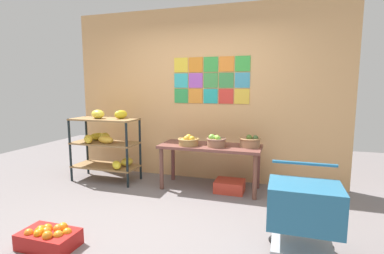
{
  "coord_description": "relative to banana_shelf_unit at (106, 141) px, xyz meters",
  "views": [
    {
      "loc": [
        1.25,
        -2.7,
        1.5
      ],
      "look_at": [
        0.11,
        0.91,
        0.97
      ],
      "focal_mm": 27.15,
      "sensor_mm": 36.0,
      "label": 1
    }
  ],
  "objects": [
    {
      "name": "fruit_basket_back_left",
      "position": [
        1.77,
        0.06,
        0.09
      ],
      "size": [
        0.28,
        0.28,
        0.18
      ],
      "color": "#8E6349",
      "rests_on": "display_table"
    },
    {
      "name": "back_wall_with_art",
      "position": [
        1.42,
        0.6,
        0.73
      ],
      "size": [
        4.42,
        0.07,
        2.73
      ],
      "color": "tan",
      "rests_on": "ground"
    },
    {
      "name": "fruit_basket_back_right",
      "position": [
        2.24,
        0.19,
        0.09
      ],
      "size": [
        0.3,
        0.3,
        0.17
      ],
      "color": "#9D704E",
      "rests_on": "display_table"
    },
    {
      "name": "display_table",
      "position": [
        1.67,
        0.13,
        -0.08
      ],
      "size": [
        1.47,
        0.58,
        0.65
      ],
      "color": "brown",
      "rests_on": "ground"
    },
    {
      "name": "banana_shelf_unit",
      "position": [
        0.0,
        0.0,
        0.0
      ],
      "size": [
        1.05,
        0.58,
        1.14
      ],
      "color": "black",
      "rests_on": "ground"
    },
    {
      "name": "produce_crate_under_table",
      "position": [
        1.98,
        0.09,
        -0.56
      ],
      "size": [
        0.41,
        0.34,
        0.16
      ],
      "primitive_type": "cube",
      "color": "red",
      "rests_on": "ground"
    },
    {
      "name": "orange_crate_foreground",
      "position": [
        0.62,
        -1.88,
        -0.55
      ],
      "size": [
        0.53,
        0.32,
        0.22
      ],
      "color": "#AA1916",
      "rests_on": "ground"
    },
    {
      "name": "ground",
      "position": [
        1.41,
        -1.21,
        -0.64
      ],
      "size": [
        9.56,
        9.56,
        0.0
      ],
      "primitive_type": "plane",
      "color": "slate"
    },
    {
      "name": "shopping_cart",
      "position": [
        2.87,
        -1.34,
        -0.18
      ],
      "size": [
        0.6,
        0.48,
        0.81
      ],
      "rotation": [
        0.0,
        0.0,
        0.04
      ],
      "color": "black",
      "rests_on": "ground"
    },
    {
      "name": "fruit_basket_left",
      "position": [
        1.37,
        0.03,
        0.08
      ],
      "size": [
        0.31,
        0.31,
        0.16
      ],
      "color": "#A67E47",
      "rests_on": "display_table"
    }
  ]
}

